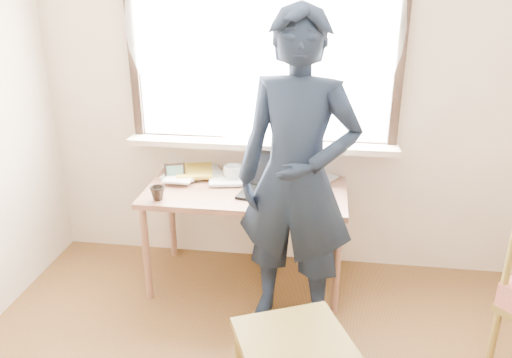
# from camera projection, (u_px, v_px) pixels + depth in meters

# --- Properties ---
(room_shell) EXTENTS (3.52, 4.02, 2.61)m
(room_shell) POSITION_uv_depth(u_px,v_px,m) (248.00, 97.00, 1.57)
(room_shell) COLOR beige
(room_shell) RESTS_ON ground
(desk) EXTENTS (1.31, 0.65, 0.70)m
(desk) POSITION_uv_depth(u_px,v_px,m) (246.00, 200.00, 3.29)
(desk) COLOR #916048
(desk) RESTS_ON ground
(laptop) EXTENTS (0.42, 0.37, 0.25)m
(laptop) POSITION_uv_depth(u_px,v_px,m) (272.00, 184.00, 3.19)
(laptop) COLOR black
(laptop) RESTS_ON desk
(mug_white) EXTENTS (0.19, 0.19, 0.11)m
(mug_white) POSITION_uv_depth(u_px,v_px,m) (233.00, 173.00, 3.39)
(mug_white) COLOR white
(mug_white) RESTS_ON desk
(mug_dark) EXTENTS (0.10, 0.10, 0.09)m
(mug_dark) POSITION_uv_depth(u_px,v_px,m) (158.00, 193.00, 3.10)
(mug_dark) COLOR black
(mug_dark) RESTS_ON desk
(mouse) EXTENTS (0.08, 0.06, 0.03)m
(mouse) POSITION_uv_depth(u_px,v_px,m) (322.00, 198.00, 3.10)
(mouse) COLOR black
(mouse) RESTS_ON desk
(desk_clutter) EXTENTS (0.91, 0.49, 0.05)m
(desk_clutter) POSITION_uv_depth(u_px,v_px,m) (210.00, 174.00, 3.47)
(desk_clutter) COLOR white
(desk_clutter) RESTS_ON desk
(book_a) EXTENTS (0.33, 0.36, 0.03)m
(book_a) POSITION_uv_depth(u_px,v_px,m) (188.00, 172.00, 3.52)
(book_a) COLOR white
(book_a) RESTS_ON desk
(book_b) EXTENTS (0.27, 0.29, 0.02)m
(book_b) POSITION_uv_depth(u_px,v_px,m) (309.00, 176.00, 3.45)
(book_b) COLOR white
(book_b) RESTS_ON desk
(picture_frame) EXTENTS (0.14, 0.06, 0.11)m
(picture_frame) POSITION_uv_depth(u_px,v_px,m) (175.00, 172.00, 3.40)
(picture_frame) COLOR black
(picture_frame) RESTS_ON desk
(work_chair) EXTENTS (0.63, 0.62, 0.49)m
(work_chair) POSITION_uv_depth(u_px,v_px,m) (294.00, 354.00, 2.24)
(work_chair) COLOR olive
(work_chair) RESTS_ON ground
(person) EXTENTS (0.76, 0.57, 1.89)m
(person) POSITION_uv_depth(u_px,v_px,m) (297.00, 179.00, 2.79)
(person) COLOR black
(person) RESTS_ON ground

